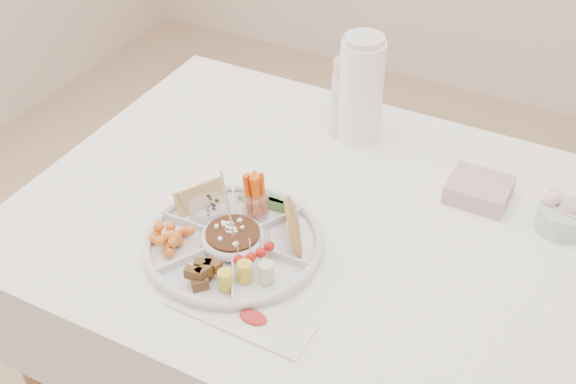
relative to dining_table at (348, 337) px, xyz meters
The scene contains 14 objects.
dining_table is the anchor object (origin of this frame).
party_tray 0.49m from the dining_table, 137.80° to the right, with size 0.38×0.38×0.04m, color white.
bean_dip 0.49m from the dining_table, 137.80° to the right, with size 0.12×0.12×0.04m, color #4C2A15.
tortillas 0.45m from the dining_table, 128.01° to the right, with size 0.10×0.10×0.06m, color #BC8B3D, non-canonical shape.
carrot_cucumber 0.49m from the dining_table, 164.61° to the right, with size 0.12×0.12×0.11m, color #FE5408, non-canonical shape.
pita_raisins 0.54m from the dining_table, 158.89° to the right, with size 0.12×0.12×0.07m, color #E8C47D, non-canonical shape.
cherries 0.58m from the dining_table, 141.48° to the right, with size 0.10×0.10×0.04m, color #FF9C25, non-canonical shape.
granola_chunks 0.56m from the dining_table, 122.88° to the right, with size 0.09×0.09×0.04m, color #523814, non-canonical shape.
banana_tomato 0.51m from the dining_table, 110.37° to the right, with size 0.10×0.10×0.08m, color #FFF59A, non-canonical shape.
cup_stack 0.62m from the dining_table, 117.56° to the left, with size 0.09×0.09×0.24m, color silver.
thermos 0.63m from the dining_table, 112.64° to the left, with size 0.11×0.11×0.29m, color white.
flower_bowl 0.62m from the dining_table, 26.42° to the left, with size 0.11×0.11×0.08m, color #8CC2A6.
napkin_stack 0.51m from the dining_table, 46.45° to the left, with size 0.14×0.12×0.05m, color #C397A1.
placemat 0.52m from the dining_table, 105.73° to the right, with size 0.30×0.10×0.01m, color white.
Camera 1 is at (0.42, -1.14, 1.82)m, focal length 45.00 mm.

